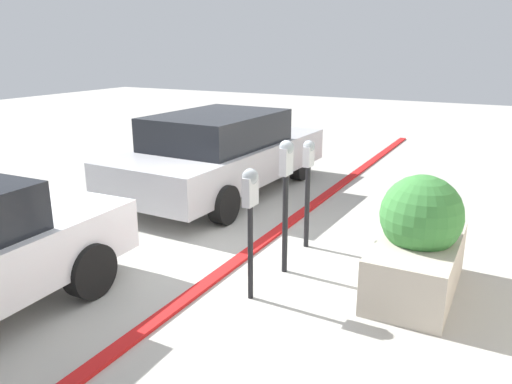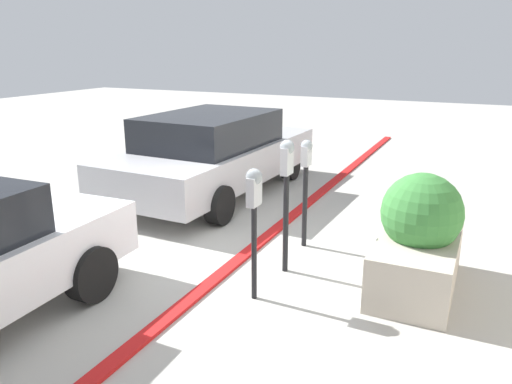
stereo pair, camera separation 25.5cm
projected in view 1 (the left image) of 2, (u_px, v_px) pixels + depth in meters
name	position (u px, v px, depth m)	size (l,w,h in m)	color
ground_plane	(245.00, 262.00, 6.23)	(40.00, 40.00, 0.00)	#ADAAA3
curb_strip	(240.00, 259.00, 6.26)	(19.00, 0.16, 0.04)	red
parking_meter_nearest	(250.00, 202.00, 5.04)	(0.20, 0.17, 1.43)	black
parking_meter_second	(286.00, 179.00, 5.65)	(0.20, 0.17, 1.59)	black
parking_meter_middle	(308.00, 173.00, 6.42)	(0.18, 0.15, 1.45)	black
planter_box	(419.00, 244.00, 5.35)	(1.66, 0.86, 1.31)	#B2A899
parked_car_middle	(222.00, 152.00, 8.94)	(4.73, 2.07, 1.46)	#B7B7BC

